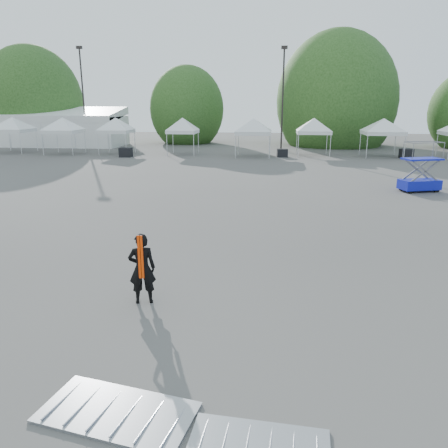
# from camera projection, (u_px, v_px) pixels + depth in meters

# --- Properties ---
(ground) EXTENTS (120.00, 120.00, 0.00)m
(ground) POSITION_uv_depth(u_px,v_px,m) (194.00, 260.00, 13.18)
(ground) COLOR #474442
(ground) RESTS_ON ground
(marquee) EXTENTS (15.00, 6.25, 4.23)m
(marquee) POSITION_uv_depth(u_px,v_px,m) (55.00, 128.00, 48.56)
(marquee) COLOR white
(marquee) RESTS_ON ground
(light_pole_west) EXTENTS (0.60, 0.25, 10.30)m
(light_pole_west) POSITION_uv_depth(u_px,v_px,m) (83.00, 92.00, 46.15)
(light_pole_west) COLOR black
(light_pole_west) RESTS_ON ground
(light_pole_east) EXTENTS (0.60, 0.25, 9.80)m
(light_pole_east) POSITION_uv_depth(u_px,v_px,m) (283.00, 93.00, 42.03)
(light_pole_east) COLOR black
(light_pole_east) RESTS_ON ground
(tree_far_w) EXTENTS (4.80, 4.80, 7.30)m
(tree_far_w) POSITION_uv_depth(u_px,v_px,m) (33.00, 104.00, 51.18)
(tree_far_w) COLOR #382314
(tree_far_w) RESTS_ON ground
(tree_mid_w) EXTENTS (4.16, 4.16, 6.33)m
(tree_mid_w) POSITION_uv_depth(u_px,v_px,m) (187.00, 109.00, 51.30)
(tree_mid_w) COLOR #382314
(tree_mid_w) RESTS_ON ground
(tree_mid_e) EXTENTS (5.12, 5.12, 7.79)m
(tree_mid_e) POSITION_uv_depth(u_px,v_px,m) (336.00, 101.00, 48.26)
(tree_mid_e) COLOR #382314
(tree_mid_e) RESTS_ON ground
(tent_a) EXTENTS (4.34, 4.34, 3.88)m
(tent_a) POSITION_uv_depth(u_px,v_px,m) (12.00, 120.00, 41.42)
(tent_a) COLOR silver
(tent_a) RESTS_ON ground
(tent_b) EXTENTS (4.24, 4.24, 3.88)m
(tent_b) POSITION_uv_depth(u_px,v_px,m) (62.00, 121.00, 40.10)
(tent_b) COLOR silver
(tent_b) RESTS_ON ground
(tent_c) EXTENTS (3.96, 3.96, 3.88)m
(tent_c) POSITION_uv_depth(u_px,v_px,m) (116.00, 121.00, 40.19)
(tent_c) COLOR silver
(tent_c) RESTS_ON ground
(tent_d) EXTENTS (3.75, 3.75, 3.88)m
(tent_d) POSITION_uv_depth(u_px,v_px,m) (182.00, 121.00, 39.74)
(tent_d) COLOR silver
(tent_d) RESTS_ON ground
(tent_e) EXTENTS (4.41, 4.41, 3.88)m
(tent_e) POSITION_uv_depth(u_px,v_px,m) (254.00, 121.00, 38.17)
(tent_e) COLOR silver
(tent_e) RESTS_ON ground
(tent_f) EXTENTS (4.20, 4.20, 3.88)m
(tent_f) POSITION_uv_depth(u_px,v_px,m) (314.00, 121.00, 38.95)
(tent_f) COLOR silver
(tent_f) RESTS_ON ground
(tent_g) EXTENTS (4.71, 4.71, 3.88)m
(tent_g) POSITION_uv_depth(u_px,v_px,m) (384.00, 121.00, 38.05)
(tent_g) COLOR silver
(tent_g) RESTS_ON ground
(man) EXTENTS (0.71, 0.56, 1.72)m
(man) POSITION_uv_depth(u_px,v_px,m) (142.00, 268.00, 10.19)
(man) COLOR black
(man) RESTS_ON ground
(scissor_lift) EXTENTS (2.26, 1.59, 2.64)m
(scissor_lift) POSITION_uv_depth(u_px,v_px,m) (421.00, 167.00, 23.17)
(scissor_lift) COLOR #0C13A8
(scissor_lift) RESTS_ON ground
(barrier_left) EXTENTS (2.52, 1.60, 0.07)m
(barrier_left) POSITION_uv_depth(u_px,v_px,m) (117.00, 412.00, 6.66)
(barrier_left) COLOR #A0A3A8
(barrier_left) RESTS_ON ground
(barrier_mid) EXTENTS (2.01, 1.11, 0.06)m
(barrier_mid) POSITION_uv_depth(u_px,v_px,m) (259.00, 446.00, 6.01)
(barrier_mid) COLOR #A0A3A8
(barrier_mid) RESTS_ON ground
(crate_west) EXTENTS (1.06, 0.84, 0.80)m
(crate_west) POSITION_uv_depth(u_px,v_px,m) (126.00, 152.00, 38.53)
(crate_west) COLOR black
(crate_west) RESTS_ON ground
(crate_mid) EXTENTS (0.98, 0.80, 0.71)m
(crate_mid) POSITION_uv_depth(u_px,v_px,m) (282.00, 153.00, 38.51)
(crate_mid) COLOR black
(crate_mid) RESTS_ON ground
(crate_east) EXTENTS (1.19, 1.06, 0.77)m
(crate_east) POSITION_uv_depth(u_px,v_px,m) (406.00, 153.00, 37.90)
(crate_east) COLOR black
(crate_east) RESTS_ON ground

